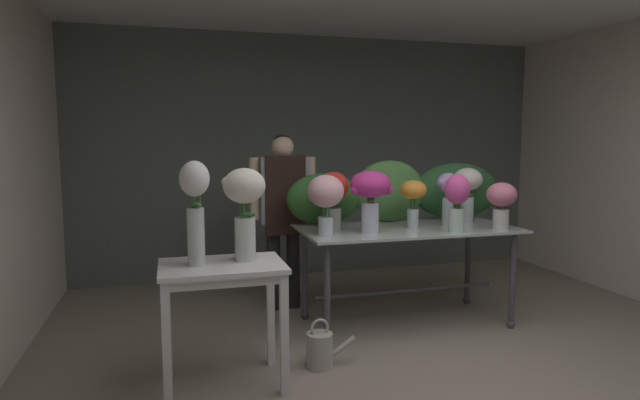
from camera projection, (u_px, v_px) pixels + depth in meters
ground_plane at (371, 320)px, 4.58m from camera, size 7.86×7.86×0.00m
wall_back at (316, 157)px, 6.13m from camera, size 5.49×0.12×2.69m
wall_left at (1, 169)px, 3.69m from camera, size 0.12×3.69×2.69m
wall_right at (638, 160)px, 5.16m from camera, size 0.12×3.69×2.69m
display_table_glass at (407, 243)px, 4.44m from camera, size 1.78×0.88×0.83m
side_table_white at (222, 281)px, 3.31m from camera, size 0.76×0.53×0.78m
florist at (283, 203)px, 4.81m from camera, size 0.61×0.24×1.59m
foliage_backdrop at (407, 193)px, 4.74m from camera, size 2.00×0.31×0.54m
vase_fuchsia_anemones at (457, 199)px, 4.15m from camera, size 0.20×0.20×0.46m
vase_blush_peonies at (325, 196)px, 4.02m from camera, size 0.28×0.28×0.46m
vase_magenta_tulips at (370, 192)px, 4.12m from camera, size 0.34×0.32×0.49m
vase_scarlet_stock at (334, 194)px, 4.30m from camera, size 0.24×0.24×0.47m
vase_sunset_carnations at (413, 196)px, 4.37m from camera, size 0.22×0.22×0.39m
vase_lilac_freesia at (448, 192)px, 4.47m from camera, size 0.21×0.19×0.45m
vase_rosy_dahlias at (501, 201)px, 4.29m from camera, size 0.24×0.24×0.38m
vase_ivory_snapdragons at (467, 187)px, 4.66m from camera, size 0.25×0.25×0.48m
vase_white_roses_tall at (195, 206)px, 3.21m from camera, size 0.18×0.18×0.64m
vase_cream_lisianthus_tall at (244, 202)px, 3.34m from camera, size 0.27×0.27×0.59m
watering_can at (320, 349)px, 3.63m from camera, size 0.35×0.18×0.34m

